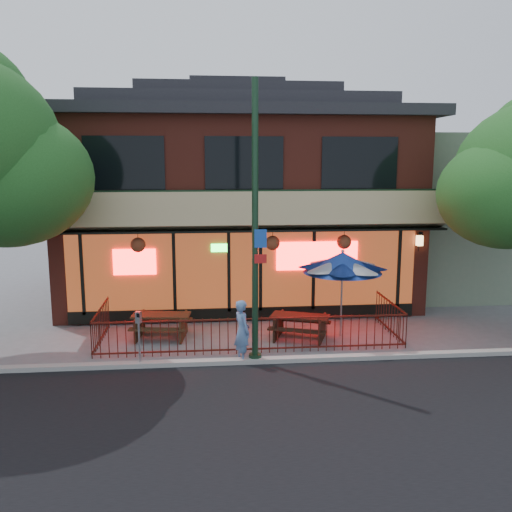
{
  "coord_description": "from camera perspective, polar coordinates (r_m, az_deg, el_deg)",
  "views": [
    {
      "loc": [
        -1.22,
        -13.52,
        5.07
      ],
      "look_at": [
        0.25,
        2.0,
        2.32
      ],
      "focal_mm": 38.0,
      "sensor_mm": 36.0,
      "label": 1
    }
  ],
  "objects": [
    {
      "name": "neighbor_building",
      "position": [
        23.65,
        20.29,
        4.37
      ],
      "size": [
        6.0,
        7.0,
        6.0
      ],
      "primitive_type": "cube",
      "color": "slate",
      "rests_on": "ground"
    },
    {
      "name": "curb",
      "position": [
        14.01,
        -0.05,
        -10.95
      ],
      "size": [
        80.0,
        0.25,
        0.12
      ],
      "primitive_type": "cube",
      "color": "#999993",
      "rests_on": "ground"
    },
    {
      "name": "picnic_table_right",
      "position": [
        15.71,
        4.66,
        -7.08
      ],
      "size": [
        1.98,
        1.75,
        0.7
      ],
      "color": "black",
      "rests_on": "ground"
    },
    {
      "name": "picnic_table_left",
      "position": [
        16.0,
        -9.94,
        -6.88
      ],
      "size": [
        1.79,
        1.45,
        0.7
      ],
      "color": "#3E2916",
      "rests_on": "ground"
    },
    {
      "name": "pedestrian",
      "position": [
        13.87,
        -1.46,
        -7.89
      ],
      "size": [
        0.58,
        0.69,
        1.61
      ],
      "primitive_type": "imported",
      "rotation": [
        0.0,
        0.0,
        1.96
      ],
      "color": "#577BAF",
      "rests_on": "ground"
    },
    {
      "name": "asphalt_street",
      "position": [
        9.15,
        3.45,
        -23.65
      ],
      "size": [
        80.0,
        11.0,
        0.0
      ],
      "primitive_type": "cube",
      "color": "black",
      "rests_on": "ground"
    },
    {
      "name": "restaurant_building",
      "position": [
        20.69,
        -2.04,
        7.39
      ],
      "size": [
        12.96,
        9.49,
        8.05
      ],
      "color": "maroon",
      "rests_on": "ground"
    },
    {
      "name": "street_light",
      "position": [
        13.32,
        -0.08,
        1.71
      ],
      "size": [
        0.43,
        0.32,
        7.0
      ],
      "color": "#173420",
      "rests_on": "ground"
    },
    {
      "name": "patio_umbrella",
      "position": [
        15.68,
        9.09,
        -0.67
      ],
      "size": [
        2.25,
        2.25,
        2.58
      ],
      "color": "gray",
      "rests_on": "ground"
    },
    {
      "name": "parking_meter_near",
      "position": [
        13.78,
        -12.23,
        -7.57
      ],
      "size": [
        0.16,
        0.15,
        1.42
      ],
      "color": "#999BA1",
      "rests_on": "ground"
    },
    {
      "name": "ground",
      "position": [
        14.49,
        -0.24,
        -10.47
      ],
      "size": [
        80.0,
        80.0,
        0.0
      ],
      "primitive_type": "plane",
      "color": "gray",
      "rests_on": "ground"
    },
    {
      "name": "patio_fence",
      "position": [
        14.76,
        -0.42,
        -7.49
      ],
      "size": [
        8.44,
        2.62,
        1.0
      ],
      "color": "#47150F",
      "rests_on": "ground"
    }
  ]
}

